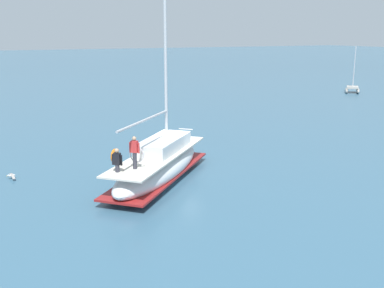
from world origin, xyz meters
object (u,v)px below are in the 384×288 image
at_px(main_sailboat, 159,164).
at_px(seagull, 12,175).
at_px(moored_catamaran, 352,89).
at_px(mooring_buoy, 190,142).

xyz_separation_m(main_sailboat, seagull, (-3.81, -7.09, -0.72)).
distance_m(moored_catamaran, seagull, 48.11).
xyz_separation_m(seagull, mooring_buoy, (-2.75, 12.24, -0.03)).
height_order(main_sailboat, mooring_buoy, main_sailboat).
distance_m(moored_catamaran, mooring_buoy, 35.85).
bearing_deg(seagull, moored_catamaran, 112.97).
xyz_separation_m(main_sailboat, mooring_buoy, (-6.56, 5.15, -0.75)).
bearing_deg(seagull, main_sailboat, 61.76).
height_order(moored_catamaran, seagull, moored_catamaran).
distance_m(seagull, mooring_buoy, 12.54).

